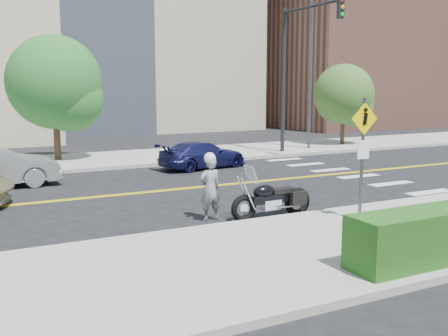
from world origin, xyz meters
name	(u,v)px	position (x,y,z in m)	size (l,w,h in m)	color
ground_plane	(123,195)	(0.00, 0.00, 0.00)	(120.00, 120.00, 0.00)	black
sidewalk_near	(233,262)	(0.00, -7.50, 0.07)	(60.00, 5.00, 0.15)	#9E9B91
sidewalk_far	(75,162)	(0.00, 7.50, 0.07)	(60.00, 5.00, 0.15)	#9E9B91
building_mid	(124,2)	(8.00, 26.00, 10.00)	(18.00, 14.00, 20.00)	#A39984
building_right	(350,55)	(26.00, 20.00, 6.00)	(14.00, 12.00, 12.00)	#8C5947
lamp_post	(311,72)	(12.00, 6.50, 4.15)	(0.16, 0.16, 8.00)	#4C4C51
traffic_light	(295,59)	(10.00, 5.08, 4.67)	(0.28, 4.50, 7.00)	black
pedestrian_sign	(363,147)	(4.20, -6.31, 1.96)	(0.78, 0.08, 3.00)	#4C4C51
motorcyclist	(210,187)	(1.09, -4.18, 0.88)	(0.64, 0.46, 1.77)	#B2B1B6
motorcycle	(272,191)	(2.71, -4.60, 0.71)	(2.33, 0.71, 1.42)	black
parked_car_blue	(203,155)	(4.53, 3.72, 0.56)	(1.58, 3.88, 1.13)	#191A4D
tree_far_a	(54,82)	(-0.60, 8.14, 3.57)	(4.13, 4.13, 5.65)	#382619
tree_far_b	(344,94)	(14.88, 7.27, 2.95)	(3.35, 3.35, 4.64)	#382619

